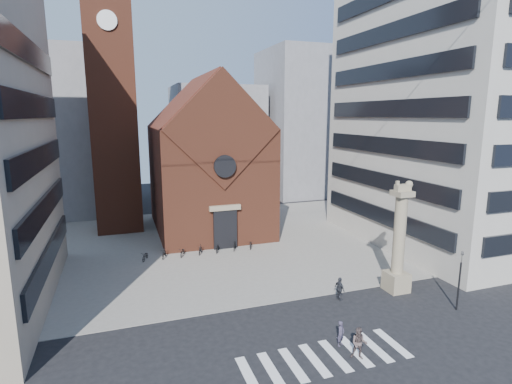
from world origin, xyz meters
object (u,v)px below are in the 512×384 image
traffic_light (459,279)px  pedestrian_1 (359,343)px  lion_column (399,248)px  pedestrian_2 (340,289)px  pedestrian_0 (341,333)px  scooter_0 (145,256)px

traffic_light → pedestrian_1: (-9.71, -2.66, -1.36)m
lion_column → pedestrian_2: size_ratio=4.95×
pedestrian_2 → pedestrian_0: bearing=141.4°
traffic_light → pedestrian_2: (-6.99, 4.00, -1.41)m
lion_column → pedestrian_2: bearing=180.0°
traffic_light → pedestrian_2: 8.18m
pedestrian_1 → scooter_0: size_ratio=1.21×
traffic_light → pedestrian_2: traffic_light is taller
lion_column → pedestrian_0: size_ratio=5.66×
pedestrian_0 → pedestrian_2: bearing=30.3°
lion_column → pedestrian_1: lion_column is taller
pedestrian_0 → pedestrian_1: bearing=-109.0°
pedestrian_2 → scooter_0: pedestrian_2 is taller
pedestrian_0 → pedestrian_1: (0.28, -1.47, 0.16)m
pedestrian_0 → scooter_0: pedestrian_0 is taller
lion_column → pedestrian_2: lion_column is taller
lion_column → pedestrian_0: lion_column is taller
pedestrian_0 → scooter_0: size_ratio=1.00×
traffic_light → pedestrian_2: size_ratio=2.46×
traffic_light → pedestrian_1: 10.16m
lion_column → pedestrian_1: (-7.72, -6.66, -2.53)m
traffic_light → pedestrian_1: traffic_light is taller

